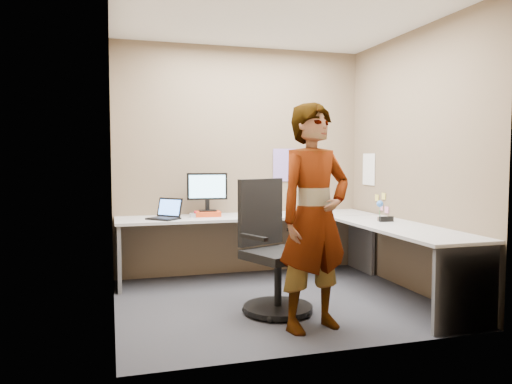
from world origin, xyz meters
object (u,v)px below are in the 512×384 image
object	(u,v)px
office_chair	(273,259)
person	(314,217)
desk	(303,234)
monitor	(207,189)

from	to	relation	value
office_chair	person	bearing A→B (deg)	-94.41
desk	person	xyz separation A→B (m)	(-0.38, -1.19, 0.33)
desk	office_chair	xyz separation A→B (m)	(-0.55, -0.66, -0.11)
desk	monitor	world-z (taller)	monitor
office_chair	desk	bearing A→B (deg)	27.47
monitor	office_chair	distance (m)	1.47
monitor	person	world-z (taller)	person
desk	person	distance (m)	1.30
office_chair	person	size ratio (longest dim) A/B	0.64
desk	person	size ratio (longest dim) A/B	1.63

